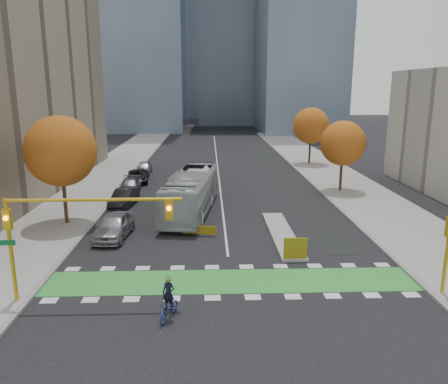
{
  "coord_description": "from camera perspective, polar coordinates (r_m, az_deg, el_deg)",
  "views": [
    {
      "loc": [
        -1.12,
        -20.21,
        10.12
      ],
      "look_at": [
        -0.09,
        9.64,
        3.0
      ],
      "focal_mm": 35.0,
      "sensor_mm": 36.0,
      "label": 1
    }
  ],
  "objects": [
    {
      "name": "parked_car_a",
      "position": [
        31.21,
        -14.16,
        -4.28
      ],
      "size": [
        2.42,
        5.17,
        1.71
      ],
      "primitive_type": "imported",
      "rotation": [
        0.0,
        0.0,
        -0.08
      ],
      "color": "#A1A1A6",
      "rests_on": "ground"
    },
    {
      "name": "tree_west",
      "position": [
        34.29,
        -20.55,
        5.01
      ],
      "size": [
        5.2,
        5.2,
        8.22
      ],
      "color": "#332114",
      "rests_on": "ground"
    },
    {
      "name": "traffic_signal_east",
      "position": [
        24.03,
        27.22,
        -6.03
      ],
      "size": [
        0.35,
        0.43,
        4.1
      ],
      "color": "#BF9914",
      "rests_on": "ground"
    },
    {
      "name": "parked_car_d",
      "position": [
        48.96,
        -11.22,
        2.04
      ],
      "size": [
        2.78,
        5.13,
        1.37
      ],
      "primitive_type": "imported",
      "rotation": [
        0.0,
        0.0,
        0.11
      ],
      "color": "black",
      "rests_on": "ground"
    },
    {
      "name": "tree_east_near",
      "position": [
        44.51,
        15.26,
        6.16
      ],
      "size": [
        4.4,
        4.4,
        7.08
      ],
      "color": "#332114",
      "rests_on": "ground"
    },
    {
      "name": "median_island",
      "position": [
        31.31,
        7.57,
        -5.42
      ],
      "size": [
        1.6,
        10.0,
        0.16
      ],
      "primitive_type": "cube",
      "color": "gray",
      "rests_on": "ground"
    },
    {
      "name": "sidewalk_west",
      "position": [
        43.25,
        -18.56,
        -0.73
      ],
      "size": [
        7.0,
        120.0,
        0.15
      ],
      "primitive_type": "cube",
      "color": "gray",
      "rests_on": "ground"
    },
    {
      "name": "hazard_board",
      "position": [
        26.62,
        9.31,
        -7.27
      ],
      "size": [
        1.4,
        0.12,
        1.3
      ],
      "primitive_type": "cube",
      "color": "yellow",
      "rests_on": "median_island"
    },
    {
      "name": "curb_west",
      "position": [
        42.38,
        -14.02,
        -0.71
      ],
      "size": [
        0.3,
        120.0,
        0.16
      ],
      "primitive_type": "cube",
      "color": "gray",
      "rests_on": "ground"
    },
    {
      "name": "cyclist",
      "position": [
        20.32,
        -7.21,
        -14.41
      ],
      "size": [
        1.2,
        1.86,
        2.03
      ],
      "rotation": [
        0.0,
        0.0,
        -0.36
      ],
      "color": "navy",
      "rests_on": "ground"
    },
    {
      "name": "bus",
      "position": [
        36.11,
        -4.33,
        -0.05
      ],
      "size": [
        4.57,
        12.78,
        3.48
      ],
      "primitive_type": "imported",
      "rotation": [
        0.0,
        0.0,
        -0.13
      ],
      "color": "#A9ADB1",
      "rests_on": "ground"
    },
    {
      "name": "traffic_signal_west",
      "position": [
        21.71,
        -20.22,
        -3.73
      ],
      "size": [
        8.53,
        0.56,
        5.2
      ],
      "color": "#BF9914",
      "rests_on": "ground"
    },
    {
      "name": "sidewalk_east",
      "position": [
        43.95,
        17.51,
        -0.44
      ],
      "size": [
        7.0,
        120.0,
        0.15
      ],
      "primitive_type": "cube",
      "color": "gray",
      "rests_on": "ground"
    },
    {
      "name": "parked_car_b",
      "position": [
        39.27,
        -12.95,
        -0.74
      ],
      "size": [
        2.12,
        4.71,
        1.5
      ],
      "primitive_type": "imported",
      "rotation": [
        0.0,
        0.0,
        -0.12
      ],
      "color": "black",
      "rests_on": "ground"
    },
    {
      "name": "ground",
      "position": [
        22.63,
        1.09,
        -13.16
      ],
      "size": [
        300.0,
        300.0,
        0.0
      ],
      "primitive_type": "plane",
      "color": "black",
      "rests_on": "ground"
    },
    {
      "name": "parked_car_e",
      "position": [
        53.81,
        -10.39,
        3.13
      ],
      "size": [
        1.76,
        4.27,
        1.45
      ],
      "primitive_type": "imported",
      "rotation": [
        0.0,
        0.0,
        0.01
      ],
      "color": "#97979C",
      "rests_on": "ground"
    },
    {
      "name": "parked_car_c",
      "position": [
        44.13,
        -12.22,
        0.77
      ],
      "size": [
        2.22,
        4.91,
        1.39
      ],
      "primitive_type": "imported",
      "rotation": [
        0.0,
        0.0,
        0.06
      ],
      "color": "#535358",
      "rests_on": "ground"
    },
    {
      "name": "centre_line",
      "position": [
        61.06,
        -0.91,
        3.87
      ],
      "size": [
        0.15,
        70.0,
        0.01
      ],
      "primitive_type": "cube",
      "color": "silver",
      "rests_on": "ground"
    },
    {
      "name": "curb_east",
      "position": [
        42.91,
        13.09,
        -0.48
      ],
      "size": [
        0.3,
        120.0,
        0.16
      ],
      "primitive_type": "cube",
      "color": "gray",
      "rests_on": "ground"
    },
    {
      "name": "tree_east_far",
      "position": [
        59.98,
        11.27,
        8.49
      ],
      "size": [
        4.8,
        4.8,
        7.65
      ],
      "color": "#332114",
      "rests_on": "ground"
    },
    {
      "name": "bike_crossing",
      "position": [
        23.97,
        0.9,
        -11.55
      ],
      "size": [
        20.0,
        3.0,
        0.01
      ],
      "primitive_type": "cube",
      "color": "green",
      "rests_on": "ground"
    },
    {
      "name": "bike_lane_paint",
      "position": [
        51.94,
        7.61,
        2.06
      ],
      "size": [
        2.5,
        50.0,
        0.01
      ],
      "primitive_type": "cube",
      "color": "black",
      "rests_on": "ground"
    }
  ]
}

